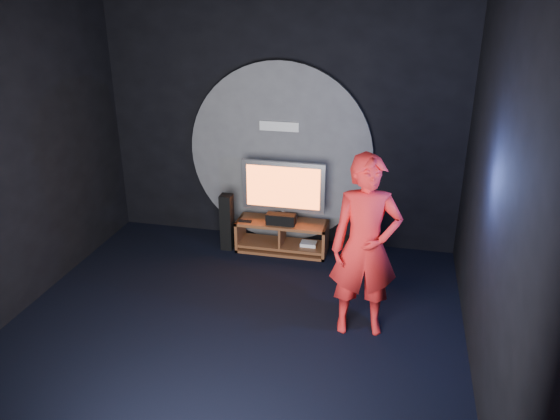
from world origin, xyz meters
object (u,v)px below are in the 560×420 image
object	(u,v)px
tower_speaker_left	(227,222)
subwoofer	(354,252)
player	(365,247)
tv	(283,189)
tower_speaker_right	(361,242)
media_console	(283,238)

from	to	relation	value
tower_speaker_left	subwoofer	xyz separation A→B (m)	(1.81, -0.04, -0.25)
subwoofer	player	distance (m)	1.76
tv	player	distance (m)	2.14
subwoofer	tv	bearing A→B (deg)	168.95
tv	player	size ratio (longest dim) A/B	0.58
tv	tower_speaker_right	xyz separation A→B (m)	(1.12, -0.39, -0.51)
media_console	tv	xyz separation A→B (m)	(-0.01, 0.07, 0.72)
tower_speaker_right	subwoofer	bearing A→B (deg)	115.84
media_console	player	world-z (taller)	player
tower_speaker_left	subwoofer	world-z (taller)	tower_speaker_left
tower_speaker_left	tower_speaker_right	bearing A→B (deg)	-6.91
media_console	tower_speaker_left	distance (m)	0.82
subwoofer	player	xyz separation A→B (m)	(0.22, -1.53, 0.84)
tower_speaker_left	tower_speaker_right	world-z (taller)	same
tower_speaker_right	tv	bearing A→B (deg)	160.66
media_console	tv	size ratio (longest dim) A/B	1.11
tower_speaker_left	subwoofer	bearing A→B (deg)	-1.18
tower_speaker_right	player	world-z (taller)	player
tv	tower_speaker_right	size ratio (longest dim) A/B	1.41
tower_speaker_right	player	size ratio (longest dim) A/B	0.41
player	media_console	bearing A→B (deg)	116.39
media_console	tv	bearing A→B (deg)	96.45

